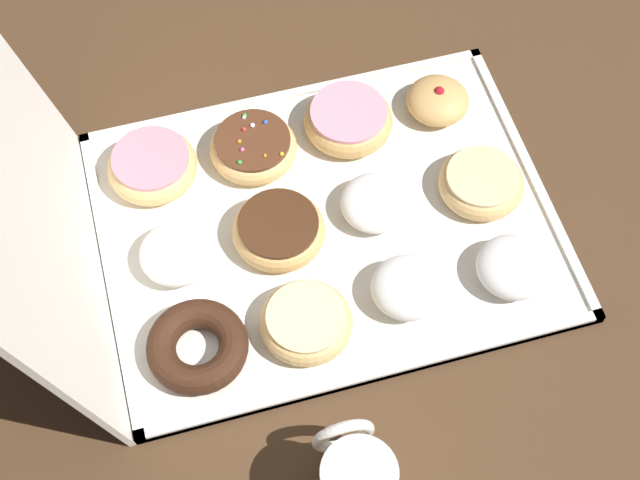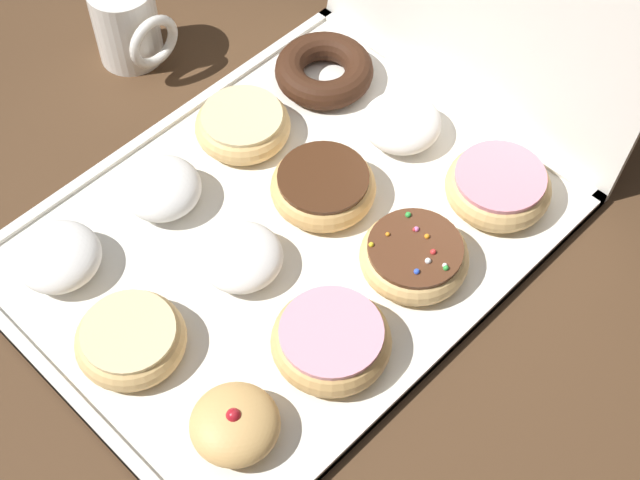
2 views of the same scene
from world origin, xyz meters
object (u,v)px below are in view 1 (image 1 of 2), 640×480
Objects in this scene: donut_box at (327,225)px; powdered_filled_donut_0 at (513,267)px; powdered_filled_donut_3 at (407,288)px; glazed_ring_donut_6 at (306,322)px; glazed_ring_donut_1 at (481,183)px; powdered_filled_donut_4 at (374,200)px; pink_frosted_donut_5 at (348,120)px; chocolate_cake_ring_donut_9 at (197,346)px; pink_frosted_donut_11 at (152,166)px; powdered_filled_donut_10 at (177,253)px; chocolate_frosted_donut_7 at (279,230)px; jelly_filled_donut_2 at (438,100)px; sprinkle_donut_8 at (253,147)px.

powdered_filled_donut_0 reaches higher than donut_box.
powdered_filled_donut_3 is 0.12m from glazed_ring_donut_6.
powdered_filled_donut_0 is 0.81× the size of glazed_ring_donut_1.
powdered_filled_donut_0 reaches higher than powdered_filled_donut_4.
glazed_ring_donut_1 is 1.27× the size of powdered_filled_donut_3.
powdered_filled_donut_0 is 0.75× the size of pink_frosted_donut_5.
glazed_ring_donut_6 reaches higher than donut_box.
pink_frosted_donut_5 is 0.36m from chocolate_cake_ring_donut_9.
chocolate_cake_ring_donut_9 is at bearing 107.52° from glazed_ring_donut_1.
chocolate_cake_ring_donut_9 is 1.03× the size of pink_frosted_donut_11.
powdered_filled_donut_10 is at bearing -177.68° from pink_frosted_donut_11.
pink_frosted_donut_5 is at bearing -43.09° from chocolate_frosted_donut_7.
jelly_filled_donut_2 reaches higher than glazed_ring_donut_6.
glazed_ring_donut_1 is 0.93× the size of pink_frosted_donut_5.
powdered_filled_donut_10 is (-0.01, 0.25, 0.00)m from powdered_filled_donut_4.
chocolate_frosted_donut_7 reaches higher than glazed_ring_donut_1.
chocolate_frosted_donut_7 is 0.12m from powdered_filled_donut_10.
powdered_filled_donut_3 is at bearing -85.91° from glazed_ring_donut_6.
powdered_filled_donut_0 is 0.97× the size of powdered_filled_donut_10.
powdered_filled_donut_10 is at bearing 64.77° from powdered_filled_donut_3.
powdered_filled_donut_3 is 0.27m from powdered_filled_donut_10.
jelly_filled_donut_2 is at bearing -43.65° from glazed_ring_donut_6.
jelly_filled_donut_2 is (0.14, 0.01, 0.00)m from glazed_ring_donut_1.
glazed_ring_donut_1 is (-0.01, -0.20, 0.02)m from donut_box.
pink_frosted_donut_11 reaches higher than glazed_ring_donut_1.
pink_frosted_donut_11 reaches higher than chocolate_cake_ring_donut_9.
chocolate_frosted_donut_7 is (-0.14, 0.25, -0.00)m from jelly_filled_donut_2.
chocolate_cake_ring_donut_9 is (-0.13, 0.19, 0.02)m from donut_box.
powdered_filled_donut_0 is at bearing -134.85° from sprinkle_donut_8.
chocolate_cake_ring_donut_9 is (-0.26, 0.37, -0.00)m from jelly_filled_donut_2.
powdered_filled_donut_4 is 0.25m from powdered_filled_donut_10.
glazed_ring_donut_1 is 0.18m from powdered_filled_donut_3.
pink_frosted_donut_5 is at bearing -89.15° from pink_frosted_donut_11.
powdered_filled_donut_0 is 0.46m from pink_frosted_donut_11.
jelly_filled_donut_2 reaches higher than donut_box.
sprinkle_donut_8 is at bearing -26.47° from chocolate_cake_ring_donut_9.
powdered_filled_donut_3 reaches higher than donut_box.
chocolate_cake_ring_donut_9 is at bearing 89.69° from powdered_filled_donut_0.
powdered_filled_donut_10 is at bearing 136.02° from sprinkle_donut_8.
pink_frosted_donut_5 is at bearing 25.59° from powdered_filled_donut_0.
chocolate_cake_ring_donut_9 is (-0.25, 0.12, -0.00)m from sprinkle_donut_8.
powdered_filled_donut_0 is 0.28m from chocolate_frosted_donut_7.
sprinkle_donut_8 is (0.13, 0.26, 0.00)m from glazed_ring_donut_1.
chocolate_frosted_donut_7 is 1.00× the size of pink_frosted_donut_11.
powdered_filled_donut_0 is 1.05× the size of jelly_filled_donut_2.
powdered_filled_donut_4 is 0.76× the size of pink_frosted_donut_11.
powdered_filled_donut_0 is 0.12m from glazed_ring_donut_1.
jelly_filled_donut_2 is at bearing -55.53° from chocolate_cake_ring_donut_9.
powdered_filled_donut_3 reaches higher than powdered_filled_donut_10.
glazed_ring_donut_1 is 1.00× the size of glazed_ring_donut_6.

